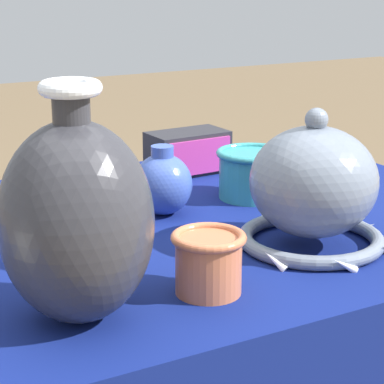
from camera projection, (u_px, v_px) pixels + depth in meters
The scene contains 8 objects.
display_table at pixel (157, 275), 1.23m from camera, with size 1.22×0.81×0.78m.
vase_tall_bulbous at pixel (76, 220), 0.87m from camera, with size 0.18×0.18×0.29m.
vase_dome_bell at pixel (313, 190), 1.12m from camera, with size 0.23×0.24×0.22m.
mosaic_tile_box at pixel (188, 152), 1.54m from camera, with size 0.16×0.10×0.09m.
cup_wide_terracotta at pixel (208, 261), 0.96m from camera, with size 0.10×0.10×0.08m.
jar_round_cobalt at pixel (163, 184), 1.27m from camera, with size 0.10×0.10×0.12m.
cup_wide_teal at pixel (252, 172), 1.37m from camera, with size 0.13×0.13×0.09m.
jar_round_ochre at pixel (80, 227), 1.06m from camera, with size 0.09×0.09×0.12m.
Camera 1 is at (-0.50, -1.05, 1.19)m, focal length 70.00 mm.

